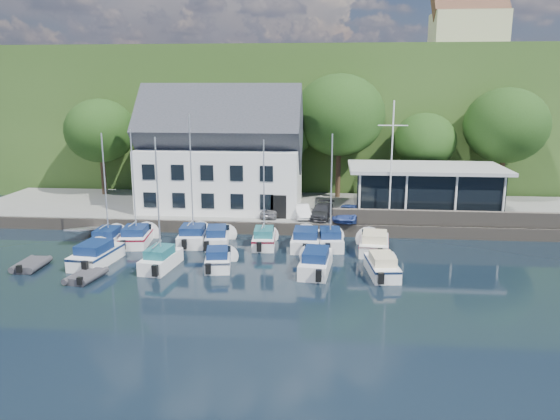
% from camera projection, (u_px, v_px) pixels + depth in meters
% --- Properties ---
extents(ground, '(180.00, 180.00, 0.00)m').
position_uv_depth(ground, '(284.00, 283.00, 33.73)').
color(ground, black).
rests_on(ground, ground).
extents(quay, '(60.00, 13.00, 1.00)m').
position_uv_depth(quay, '(300.00, 211.00, 50.60)').
color(quay, gray).
rests_on(quay, ground).
extents(quay_face, '(60.00, 0.30, 1.00)m').
position_uv_depth(quay_face, '(295.00, 229.00, 44.30)').
color(quay_face, '#5C5449').
rests_on(quay_face, ground).
extents(hillside, '(160.00, 75.00, 16.00)m').
position_uv_depth(hillside, '(315.00, 109.00, 92.11)').
color(hillside, '#314E1D').
rests_on(hillside, ground).
extents(field_patch, '(50.00, 30.00, 0.30)m').
position_uv_depth(field_patch, '(361.00, 61.00, 97.34)').
color(field_patch, '#5B6532').
rests_on(field_patch, hillside).
extents(farmhouse, '(10.40, 7.00, 8.20)m').
position_uv_depth(farmhouse, '(468.00, 26.00, 77.75)').
color(farmhouse, beige).
rests_on(farmhouse, hillside).
extents(harbor_building, '(14.40, 8.20, 8.70)m').
position_uv_depth(harbor_building, '(222.00, 160.00, 49.16)').
color(harbor_building, white).
rests_on(harbor_building, quay).
extents(club_pavilion, '(13.20, 7.20, 4.10)m').
position_uv_depth(club_pavilion, '(425.00, 189.00, 47.61)').
color(club_pavilion, black).
rests_on(club_pavilion, quay).
extents(seawall, '(18.00, 0.50, 1.20)m').
position_uv_depth(seawall, '(446.00, 218.00, 43.38)').
color(seawall, '#5C5449').
rests_on(seawall, quay).
extents(gangway, '(1.20, 6.00, 1.40)m').
position_uv_depth(gangway, '(89.00, 237.00, 43.92)').
color(gangway, silver).
rests_on(gangway, ground).
extents(car_silver, '(2.01, 3.66, 1.18)m').
position_uv_depth(car_silver, '(272.00, 209.00, 46.51)').
color(car_silver, '#9F9FA3').
rests_on(car_silver, quay).
extents(car_white, '(1.83, 3.56, 1.12)m').
position_uv_depth(car_white, '(302.00, 211.00, 46.03)').
color(car_white, silver).
rests_on(car_white, quay).
extents(car_dgrey, '(2.38, 4.27, 1.17)m').
position_uv_depth(car_dgrey, '(322.00, 211.00, 45.93)').
color(car_dgrey, '#2B2C30').
rests_on(car_dgrey, quay).
extents(car_blue, '(2.35, 3.99, 1.28)m').
position_uv_depth(car_blue, '(348.00, 212.00, 45.14)').
color(car_blue, '#2F4791').
rests_on(car_blue, quay).
extents(flagpole, '(2.35, 0.20, 9.78)m').
position_uv_depth(flagpole, '(391.00, 162.00, 43.65)').
color(flagpole, white).
rests_on(flagpole, quay).
extents(tree_0, '(7.06, 7.06, 9.65)m').
position_uv_depth(tree_0, '(101.00, 147.00, 54.97)').
color(tree_0, '#1A3810').
rests_on(tree_0, quay).
extents(tree_1, '(7.75, 7.75, 10.59)m').
position_uv_depth(tree_1, '(189.00, 142.00, 55.05)').
color(tree_1, '#1A3810').
rests_on(tree_1, quay).
extents(tree_2, '(7.40, 7.40, 10.12)m').
position_uv_depth(tree_2, '(277.00, 146.00, 53.98)').
color(tree_2, '#1A3810').
rests_on(tree_2, quay).
extents(tree_3, '(8.82, 8.82, 12.06)m').
position_uv_depth(tree_3, '(339.00, 136.00, 53.29)').
color(tree_3, '#1A3810').
rests_on(tree_3, quay).
extents(tree_4, '(6.10, 6.10, 8.33)m').
position_uv_depth(tree_4, '(424.00, 156.00, 53.62)').
color(tree_4, '#1A3810').
rests_on(tree_4, quay).
extents(tree_5, '(7.87, 7.87, 10.76)m').
position_uv_depth(tree_5, '(504.00, 145.00, 51.81)').
color(tree_5, '#1A3810').
rests_on(tree_5, quay).
extents(boat_r1_0, '(2.16, 5.84, 8.23)m').
position_uv_depth(boat_r1_0, '(106.00, 192.00, 40.87)').
color(boat_r1_0, white).
rests_on(boat_r1_0, ground).
extents(boat_r1_1, '(2.80, 5.98, 8.76)m').
position_uv_depth(boat_r1_1, '(134.00, 188.00, 41.03)').
color(boat_r1_1, white).
rests_on(boat_r1_1, ground).
extents(boat_r1_2, '(2.61, 5.62, 9.16)m').
position_uv_depth(boat_r1_2, '(192.00, 185.00, 41.03)').
color(boat_r1_2, white).
rests_on(boat_r1_2, ground).
extents(boat_r1_3, '(2.67, 5.98, 1.47)m').
position_uv_depth(boat_r1_3, '(217.00, 236.00, 41.58)').
color(boat_r1_3, white).
rests_on(boat_r1_3, ground).
extents(boat_r1_4, '(2.09, 5.58, 8.76)m').
position_uv_depth(boat_r1_4, '(264.00, 189.00, 40.53)').
color(boat_r1_4, white).
rests_on(boat_r1_4, ground).
extents(boat_r1_5, '(2.34, 5.78, 1.52)m').
position_uv_depth(boat_r1_5, '(306.00, 238.00, 40.89)').
color(boat_r1_5, white).
rests_on(boat_r1_5, ground).
extents(boat_r1_6, '(2.37, 5.54, 9.02)m').
position_uv_depth(boat_r1_6, '(331.00, 188.00, 40.15)').
color(boat_r1_6, white).
rests_on(boat_r1_6, ground).
extents(boat_r1_7, '(2.80, 6.16, 1.50)m').
position_uv_depth(boat_r1_7, '(374.00, 242.00, 39.95)').
color(boat_r1_7, white).
rests_on(boat_r1_7, ground).
extents(boat_r2_0, '(2.91, 6.51, 1.57)m').
position_uv_depth(boat_r2_0, '(96.00, 253.00, 37.17)').
color(boat_r2_0, white).
rests_on(boat_r2_0, ground).
extents(boat_r2_1, '(2.47, 5.77, 9.17)m').
position_uv_depth(boat_r2_1, '(158.00, 201.00, 35.44)').
color(boat_r2_1, white).
rests_on(boat_r2_1, ground).
extents(boat_r2_2, '(2.48, 4.91, 1.39)m').
position_uv_depth(boat_r2_2, '(218.00, 258.00, 36.41)').
color(boat_r2_2, white).
rests_on(boat_r2_2, ground).
extents(boat_r2_3, '(2.59, 6.72, 1.57)m').
position_uv_depth(boat_r2_3, '(316.00, 260.00, 35.70)').
color(boat_r2_3, white).
rests_on(boat_r2_3, ground).
extents(boat_r2_4, '(2.48, 5.98, 1.43)m').
position_uv_depth(boat_r2_4, '(382.00, 264.00, 35.06)').
color(boat_r2_4, white).
rests_on(boat_r2_4, ground).
extents(dinghy_0, '(1.79, 2.94, 0.68)m').
position_uv_depth(dinghy_0, '(31.00, 264.00, 36.32)').
color(dinghy_0, '#36353A').
rests_on(dinghy_0, ground).
extents(dinghy_1, '(2.10, 3.00, 0.64)m').
position_uv_depth(dinghy_1, '(86.00, 275.00, 34.18)').
color(dinghy_1, '#36353A').
rests_on(dinghy_1, ground).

